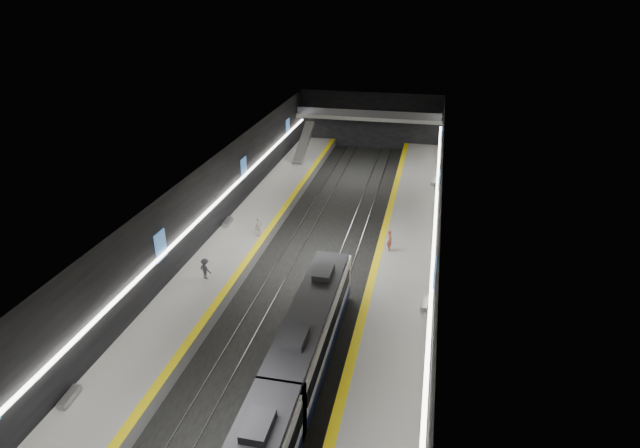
% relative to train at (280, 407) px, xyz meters
% --- Properties ---
extents(ground, '(70.00, 70.00, 0.00)m').
position_rel_train_xyz_m(ground, '(-2.50, 19.46, -2.20)').
color(ground, black).
rests_on(ground, ground).
extents(ceiling, '(20.00, 70.00, 0.04)m').
position_rel_train_xyz_m(ceiling, '(-2.50, 19.46, 5.80)').
color(ceiling, beige).
rests_on(ceiling, wall_left).
extents(wall_left, '(0.04, 70.00, 8.00)m').
position_rel_train_xyz_m(wall_left, '(-12.50, 19.46, 1.80)').
color(wall_left, black).
rests_on(wall_left, ground).
extents(wall_right, '(0.04, 70.00, 8.00)m').
position_rel_train_xyz_m(wall_right, '(7.50, 19.46, 1.80)').
color(wall_right, black).
rests_on(wall_right, ground).
extents(wall_back, '(20.00, 0.04, 8.00)m').
position_rel_train_xyz_m(wall_back, '(-2.50, 54.46, 1.80)').
color(wall_back, black).
rests_on(wall_back, ground).
extents(platform_left, '(5.00, 70.00, 1.00)m').
position_rel_train_xyz_m(platform_left, '(-10.00, 19.46, -1.70)').
color(platform_left, slate).
rests_on(platform_left, ground).
extents(tile_surface_left, '(5.00, 70.00, 0.02)m').
position_rel_train_xyz_m(tile_surface_left, '(-10.00, 19.46, -1.19)').
color(tile_surface_left, '#989893').
rests_on(tile_surface_left, platform_left).
extents(tactile_strip_left, '(0.60, 70.00, 0.02)m').
position_rel_train_xyz_m(tactile_strip_left, '(-7.80, 19.46, -1.18)').
color(tactile_strip_left, yellow).
rests_on(tactile_strip_left, platform_left).
extents(platform_right, '(5.00, 70.00, 1.00)m').
position_rel_train_xyz_m(platform_right, '(5.00, 19.46, -1.70)').
color(platform_right, slate).
rests_on(platform_right, ground).
extents(tile_surface_right, '(5.00, 70.00, 0.02)m').
position_rel_train_xyz_m(tile_surface_right, '(5.00, 19.46, -1.19)').
color(tile_surface_right, '#989893').
rests_on(tile_surface_right, platform_right).
extents(tactile_strip_right, '(0.60, 70.00, 0.02)m').
position_rel_train_xyz_m(tactile_strip_right, '(2.80, 19.46, -1.18)').
color(tactile_strip_right, yellow).
rests_on(tactile_strip_right, platform_right).
extents(rails, '(6.52, 70.00, 0.12)m').
position_rel_train_xyz_m(rails, '(-2.50, 19.46, -2.14)').
color(rails, gray).
rests_on(rails, ground).
extents(train, '(2.69, 29.13, 3.60)m').
position_rel_train_xyz_m(train, '(0.00, 0.00, 0.00)').
color(train, '#0F1738').
rests_on(train, ground).
extents(ad_posters, '(19.94, 53.50, 2.20)m').
position_rel_train_xyz_m(ad_posters, '(-2.50, 20.46, 2.30)').
color(ad_posters, '#3969AD').
rests_on(ad_posters, wall_left).
extents(cove_light_left, '(0.25, 68.60, 0.12)m').
position_rel_train_xyz_m(cove_light_left, '(-12.30, 19.46, 1.60)').
color(cove_light_left, white).
rests_on(cove_light_left, wall_left).
extents(cove_light_right, '(0.25, 68.60, 0.12)m').
position_rel_train_xyz_m(cove_light_right, '(7.30, 19.46, 1.60)').
color(cove_light_right, white).
rests_on(cove_light_right, wall_right).
extents(mezzanine_bridge, '(20.00, 3.00, 1.50)m').
position_rel_train_xyz_m(mezzanine_bridge, '(-2.50, 52.39, 2.84)').
color(mezzanine_bridge, gray).
rests_on(mezzanine_bridge, wall_left).
extents(escalator, '(1.20, 7.50, 3.92)m').
position_rel_train_xyz_m(escalator, '(-10.00, 45.46, 0.70)').
color(escalator, '#99999E').
rests_on(escalator, platform_left).
extents(bench_left_near, '(0.57, 1.71, 0.41)m').
position_rel_train_xyz_m(bench_left_near, '(-12.00, -0.83, -0.99)').
color(bench_left_near, '#99999E').
rests_on(bench_left_near, platform_left).
extents(bench_left_far, '(0.56, 1.79, 0.43)m').
position_rel_train_xyz_m(bench_left_far, '(-12.00, 23.13, -0.98)').
color(bench_left_far, '#99999E').
rests_on(bench_left_far, platform_left).
extents(bench_right_near, '(0.57, 1.66, 0.40)m').
position_rel_train_xyz_m(bench_right_near, '(7.00, 12.95, -1.00)').
color(bench_right_near, '#99999E').
rests_on(bench_right_near, platform_right).
extents(bench_right_far, '(0.70, 1.94, 0.47)m').
position_rel_train_xyz_m(bench_right_far, '(7.00, 38.62, -0.96)').
color(bench_right_far, '#99999E').
rests_on(bench_right_far, platform_right).
extents(passenger_right_a, '(0.63, 0.79, 1.89)m').
position_rel_train_xyz_m(passenger_right_a, '(3.64, 21.08, -0.25)').
color(passenger_right_a, '#B45343').
rests_on(passenger_right_a, platform_right).
extents(passenger_left_a, '(0.75, 1.15, 1.81)m').
position_rel_train_xyz_m(passenger_left_a, '(-8.26, 21.39, -0.29)').
color(passenger_left_a, silver).
rests_on(passenger_left_a, platform_left).
extents(passenger_left_b, '(1.28, 1.05, 1.73)m').
position_rel_train_xyz_m(passenger_left_b, '(-9.91, 13.21, -0.33)').
color(passenger_left_b, '#3C3C43').
rests_on(passenger_left_b, platform_left).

